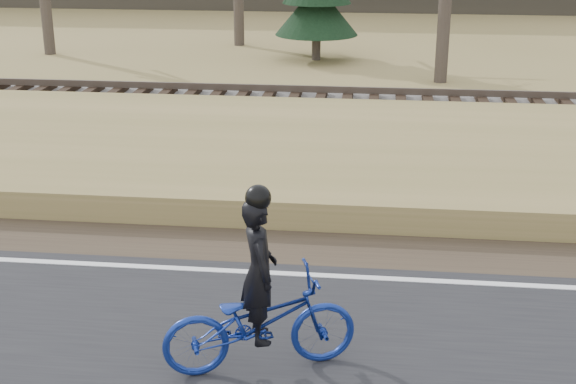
# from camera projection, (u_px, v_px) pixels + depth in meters

# --- Properties ---
(ground) EXTENTS (120.00, 120.00, 0.00)m
(ground) POSITION_uv_depth(u_px,v_px,m) (557.00, 299.00, 10.01)
(ground) COLOR #98814D
(ground) RESTS_ON ground
(edge_line) EXTENTS (120.00, 0.12, 0.01)m
(edge_line) POSITION_uv_depth(u_px,v_px,m) (554.00, 287.00, 10.18)
(edge_line) COLOR silver
(edge_line) RESTS_ON road
(shoulder) EXTENTS (120.00, 1.60, 0.04)m
(shoulder) POSITION_uv_depth(u_px,v_px,m) (539.00, 258.00, 11.13)
(shoulder) COLOR #473A2B
(shoulder) RESTS_ON ground
(embankment) EXTENTS (120.00, 5.00, 0.44)m
(embankment) POSITION_uv_depth(u_px,v_px,m) (509.00, 176.00, 13.86)
(embankment) COLOR #98814D
(embankment) RESTS_ON ground
(ballast) EXTENTS (120.00, 3.00, 0.45)m
(ballast) POSITION_uv_depth(u_px,v_px,m) (484.00, 120.00, 17.42)
(ballast) COLOR slate
(ballast) RESTS_ON ground
(railroad) EXTENTS (120.00, 2.40, 0.29)m
(railroad) POSITION_uv_depth(u_px,v_px,m) (485.00, 107.00, 17.31)
(railroad) COLOR black
(railroad) RESTS_ON ballast
(cyclist) EXTENTS (2.14, 1.31, 2.03)m
(cyclist) POSITION_uv_depth(u_px,v_px,m) (260.00, 313.00, 8.21)
(cyclist) COLOR navy
(cyclist) RESTS_ON road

